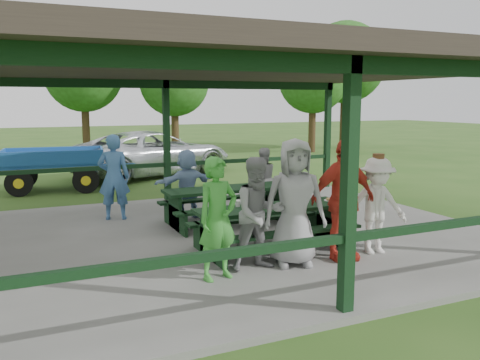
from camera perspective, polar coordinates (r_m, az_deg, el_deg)
name	(u,v)px	position (r m, az deg, el deg)	size (l,w,h in m)	color
ground	(225,240)	(9.65, -1.73, -6.75)	(90.00, 90.00, 0.00)	#2B5219
concrete_slab	(225,237)	(9.63, -1.73, -6.46)	(10.00, 8.00, 0.10)	slate
pavilion_structure	(224,69)	(9.30, -1.82, 12.39)	(10.60, 8.60, 3.24)	black
picnic_table_near	(272,222)	(8.60, 3.63, -4.74)	(2.63, 1.39, 0.75)	black
picnic_table_far	(227,201)	(10.37, -1.49, -2.37)	(2.56, 1.39, 0.75)	black
table_setting	(278,203)	(8.63, 4.31, -2.60)	(2.38, 0.45, 0.10)	white
contestant_green	(218,219)	(7.12, -2.51, -4.35)	(0.63, 0.42, 1.74)	green
contestant_grey_left	(259,214)	(7.53, 2.14, -3.81)	(0.82, 0.64, 1.69)	gray
contestant_grey_mid	(295,203)	(7.74, 6.14, -2.53)	(0.95, 0.62, 1.95)	#97979A
contestant_red	(343,199)	(8.13, 11.49, -2.15)	(1.14, 0.47, 1.94)	red
contestant_white_fedora	(376,205)	(8.62, 15.07, -2.77)	(1.14, 0.81, 1.65)	silver
spectator_lblue	(187,184)	(10.87, -5.99, -0.44)	(1.38, 0.44, 1.49)	#83A3CA
spectator_blue	(114,177)	(11.02, -13.98, 0.33)	(0.66, 0.43, 1.82)	#3C689D
spectator_grey	(263,179)	(11.74, 2.55, 0.16)	(0.70, 0.54, 1.43)	#99999B
pickup_truck	(154,153)	(18.02, -9.67, 2.99)	(2.59, 5.62, 1.56)	silver
farm_trailer	(54,168)	(15.71, -20.16, 1.24)	(3.79, 1.93, 1.31)	#1B4F96
tree_left	(83,73)	(25.44, -17.18, 11.36)	(3.65, 3.65, 5.70)	#352415
tree_mid	(174,82)	(24.56, -7.39, 10.86)	(3.28, 3.28, 5.12)	#352415
tree_right	(313,79)	(26.06, 8.21, 11.16)	(3.46, 3.46, 5.41)	#352415
tree_far_right	(345,63)	(28.41, 11.71, 12.78)	(4.34, 4.34, 6.79)	#352415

